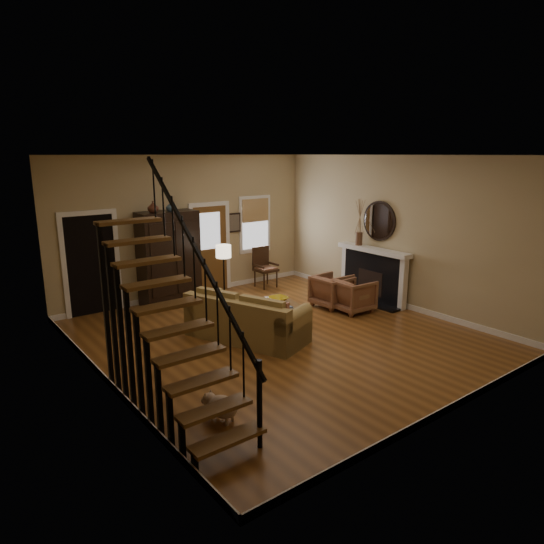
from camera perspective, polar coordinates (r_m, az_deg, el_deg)
room at (r=9.90m, az=-7.18°, el=3.06°), size 7.00×7.33×3.30m
staircase at (r=6.16m, az=-11.77°, el=-2.80°), size 0.94×2.80×3.20m
fireplace at (r=11.35m, az=11.92°, el=0.29°), size 0.33×1.95×2.30m
armoire at (r=11.06m, az=-12.03°, el=1.59°), size 1.30×0.60×2.10m
vase_a at (r=10.65m, az=-13.82°, el=7.44°), size 0.24×0.24×0.25m
vase_b at (r=10.82m, az=-11.87°, el=7.53°), size 0.20×0.20×0.21m
sofa at (r=8.91m, az=-2.97°, el=-5.35°), size 1.68×2.40×0.82m
coffee_table at (r=9.72m, az=1.05°, el=-4.92°), size 0.82×1.20×0.42m
bowl at (r=9.78m, az=0.74°, el=-3.21°), size 0.38×0.38×0.09m
books at (r=9.35m, az=1.63°, el=-4.16°), size 0.20×0.28×0.05m
armchair_left at (r=10.59m, az=9.49°, el=-2.69°), size 0.82×0.80×0.72m
armchair_right at (r=10.86m, az=7.07°, el=-2.22°), size 0.80×0.78×0.71m
floor_lamp at (r=10.54m, az=-5.67°, el=-0.65°), size 0.43×0.43×1.43m
side_chair at (r=12.30m, az=-0.74°, el=0.53°), size 0.54×0.54×1.02m
dog at (r=6.43m, az=-5.81°, el=-15.66°), size 0.43×0.55×0.35m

